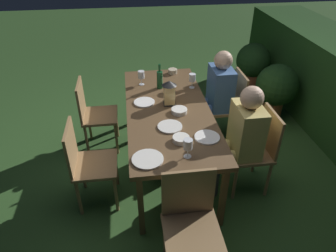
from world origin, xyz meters
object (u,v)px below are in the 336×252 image
Objects in this scene: bowl_olives at (173,71)px; plate_c at (207,137)px; person_in_blue at (215,93)px; chair_head_far at (190,221)px; dining_table at (168,113)px; green_bottle_on_table at (160,79)px; bowl_dip at (181,139)px; bowl_salad at (179,111)px; wine_glass_c at (188,145)px; plate_d at (144,102)px; bowl_bread at (170,90)px; plate_a at (170,127)px; potted_plant_corner at (276,88)px; wine_glass_a at (192,78)px; person_in_mustard at (239,136)px; chair_side_left_a at (93,112)px; chair_side_right_b at (256,147)px; chair_side_right_a at (229,103)px; wine_glass_b at (141,75)px; chair_side_left_b at (87,161)px; lantern_centerpiece at (169,91)px; plate_b at (148,159)px; potted_plant_by_hedge at (253,64)px.

plate_c is at bearing 3.88° from bowl_olives.
person_in_blue reaches higher than chair_head_far.
green_bottle_on_table is at bearing -176.29° from dining_table.
bowl_salad is at bearing 172.33° from bowl_dip.
plate_c is at bearing 20.41° from bowl_salad.
bowl_olives is (-1.66, 0.12, -0.09)m from wine_glass_c.
plate_d is 1.72× the size of bowl_bread.
plate_a is (0.80, -0.65, 0.11)m from person_in_blue.
plate_c is 1.87m from potted_plant_corner.
wine_glass_a is 0.30m from bowl_bread.
person_in_mustard is at bearing 55.53° from plate_d.
chair_side_left_a reaches higher than plate_c.
wine_glass_a is (0.01, -0.28, 0.22)m from person_in_blue.
plate_a is at bearing -96.12° from chair_side_right_b.
chair_side_right_a is at bearing 142.77° from bowl_dip.
plate_d is (0.30, -1.05, 0.26)m from chair_side_right_a.
wine_glass_b reaches higher than bowl_dip.
chair_side_left_b is 7.63× the size of bowl_olives.
wine_glass_c reaches higher than bowl_dip.
chair_side_left_b is at bearing -57.73° from lantern_centerpiece.
plate_d is (0.45, -0.00, -0.11)m from wine_glass_b.
chair_side_left_b is at bearing -112.23° from wine_glass_c.
chair_side_left_b is 3.38× the size of plate_b.
chair_side_left_a is 5.47× the size of bowl_salad.
wine_glass_a is 1.38m from plate_b.
lantern_centerpiece reaches higher than potted_plant_corner.
person_in_mustard is 0.97m from bowl_bread.
wine_glass_a is at bearing 109.59° from bowl_bread.
lantern_centerpiece is at bearing 26.96° from wine_glass_b.
bowl_salad is (-0.34, -0.72, 0.27)m from chair_side_right_b.
chair_side_right_a is 1.00× the size of chair_side_left_b.
bowl_olives is at bearing -93.94° from potted_plant_corner.
wine_glass_b and wine_glass_c have the same top height.
chair_side_left_a is at bearing -113.15° from lantern_centerpiece.
bowl_bread is 0.92m from bowl_dip.
dining_table is 0.22m from lantern_centerpiece.
green_bottle_on_table is (-0.92, 0.79, 0.36)m from chair_side_left_b.
potted_plant_by_hedge is (-1.64, 1.57, -0.21)m from dining_table.
green_bottle_on_table reaches higher than bowl_olives.
person_in_blue is 3.96× the size of green_bottle_on_table.
bowl_dip is at bearing 39.62° from chair_side_left_a.
chair_head_far is at bearing -6.76° from wine_glass_c.
bowl_bread is (-0.69, 0.09, 0.02)m from plate_a.
chair_head_far is at bearing -3.06° from bowl_dip.
wine_glass_c reaches higher than chair_side_right_b.
chair_side_right_a reaches higher than bowl_bread.
green_bottle_on_table reaches higher than plate_c.
lantern_centerpiece is 2.32× the size of bowl_olives.
potted_plant_by_hedge is (-2.44, 1.51, -0.38)m from wine_glass_c.
wine_glass_a reaches higher than bowl_dip.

